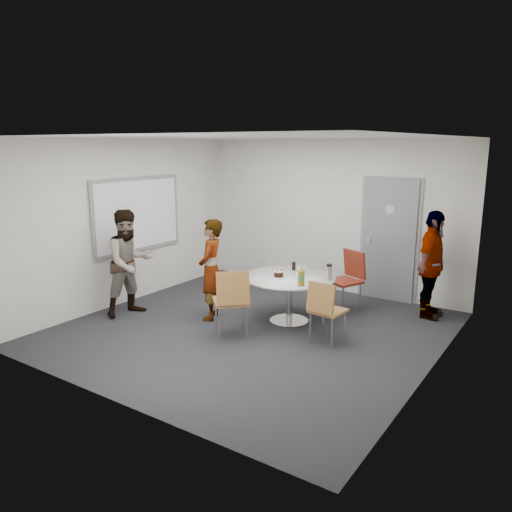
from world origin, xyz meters
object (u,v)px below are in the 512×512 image
Objects in this scene: door at (389,240)px; whiteboard at (138,215)px; person_main at (211,270)px; person_right at (431,265)px; table at (291,283)px; chair_far at (348,274)px; chair_near_left at (232,296)px; chair_near_right at (325,306)px; person_left at (130,263)px.

door is 1.12× the size of whiteboard.
person_right is at bearing 102.37° from person_main.
door is 1.28× the size of person_right.
table reaches higher than chair_far.
person_right is at bearing -32.03° from door.
person_main reaches higher than table.
table is at bearing 85.78° from chair_far.
chair_near_left is 1.12× the size of chair_near_right.
chair_near_left is 1.92m from person_left.
person_left is (-3.05, -2.97, -0.20)m from door.
chair_far is (3.26, 1.33, -0.85)m from whiteboard.
chair_near_right is 1.90m from person_main.
chair_near_right is 0.52× the size of person_right.
table reaches higher than chair_near_right.
chair_near_right is at bearing 124.79° from chair_far.
person_left is at bearing -53.55° from whiteboard.
door reaches higher than chair_near_right.
table is 1.08m from chair_far.
person_left is at bearing -163.92° from chair_near_right.
chair_near_right is at bearing 68.70° from person_main.
door is at bearing 67.36° from table.
door reaches higher than person_left.
person_main is at bearing -5.08° from whiteboard.
whiteboard is 2.64m from chair_near_left.
person_right is at bearing -44.97° from person_left.
chair_far is (0.50, 0.96, -0.01)m from table.
door is 2.17× the size of chair_far.
table is at bearing 154.14° from chair_near_right.
person_main is (-0.74, 0.48, 0.17)m from chair_near_left.
person_right is at bearing -136.98° from chair_far.
person_main is (-1.88, -2.43, -0.26)m from door.
person_right reaches higher than chair_far.
table is at bearing 7.61° from whiteboard.
whiteboard is 2.20× the size of chair_near_right.
person_right is at bearing 39.96° from table.
chair_far is at bearing 107.08° from chair_near_right.
person_main is at bearing 66.15° from chair_far.
chair_near_right is 0.57× the size of person_main.
door reaches higher than chair_near_left.
chair_far is (-0.30, -0.95, -0.43)m from door.
person_main is 0.93× the size of person_right.
person_right is (1.15, 0.42, 0.23)m from chair_far.
door is 1.29× the size of person_left.
door is 3.09m from person_main.
whiteboard is at bearing 120.79° from chair_near_left.
table is (-0.80, -1.91, -0.42)m from door.
whiteboard reaches higher than chair_near_left.
chair_near_left is at bearing -75.08° from person_left.
person_left is at bearing 137.26° from chair_near_left.
person_left is (0.51, -0.69, -0.63)m from whiteboard.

